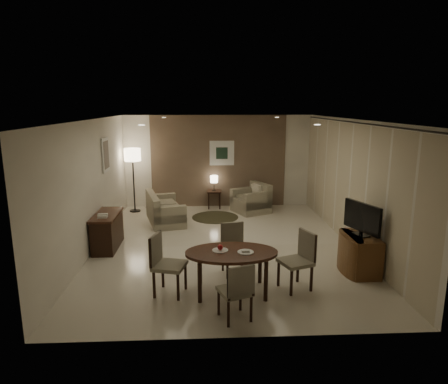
{
  "coord_description": "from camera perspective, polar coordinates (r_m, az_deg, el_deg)",
  "views": [
    {
      "loc": [
        -0.42,
        -8.2,
        3.01
      ],
      "look_at": [
        0.0,
        0.2,
        1.15
      ],
      "focal_mm": 32.0,
      "sensor_mm": 36.0,
      "label": 1
    }
  ],
  "objects": [
    {
      "name": "room_shell",
      "position": [
        8.77,
        -0.07,
        1.56
      ],
      "size": [
        5.5,
        7.0,
        2.7
      ],
      "color": "beige",
      "rests_on": "ground"
    },
    {
      "name": "taupe_accent",
      "position": [
        11.81,
        -0.8,
        4.39
      ],
      "size": [
        3.96,
        0.03,
        2.7
      ],
      "primitive_type": "cube",
      "color": "brown",
      "rests_on": "wall_back"
    },
    {
      "name": "curtain_wall",
      "position": [
        8.93,
        17.51,
        0.97
      ],
      "size": [
        0.08,
        6.7,
        2.58
      ],
      "primitive_type": null,
      "color": "beige",
      "rests_on": "wall_right"
    },
    {
      "name": "curtain_rod",
      "position": [
        8.78,
        18.08,
        9.45
      ],
      "size": [
        0.03,
        6.8,
        0.03
      ],
      "primitive_type": "cylinder",
      "rotation": [
        1.57,
        0.0,
        0.0
      ],
      "color": "black",
      "rests_on": "wall_right"
    },
    {
      "name": "art_back_frame",
      "position": [
        11.76,
        -0.31,
        5.58
      ],
      "size": [
        0.72,
        0.03,
        0.72
      ],
      "primitive_type": "cube",
      "color": "silver",
      "rests_on": "wall_back"
    },
    {
      "name": "art_back_canvas",
      "position": [
        11.74,
        -0.31,
        5.57
      ],
      "size": [
        0.34,
        0.01,
        0.34
      ],
      "primitive_type": "cube",
      "color": "#1C3222",
      "rests_on": "wall_back"
    },
    {
      "name": "art_left_frame",
      "position": [
        9.75,
        -16.56,
        5.12
      ],
      "size": [
        0.03,
        0.6,
        0.8
      ],
      "primitive_type": "cube",
      "color": "silver",
      "rests_on": "wall_left"
    },
    {
      "name": "art_left_canvas",
      "position": [
        9.74,
        -16.47,
        5.12
      ],
      "size": [
        0.01,
        0.46,
        0.64
      ],
      "primitive_type": "cube",
      "color": "gray",
      "rests_on": "wall_left"
    },
    {
      "name": "downlight_nl",
      "position": [
        6.48,
        -11.71,
        9.34
      ],
      "size": [
        0.1,
        0.1,
        0.01
      ],
      "primitive_type": "cylinder",
      "color": "white",
      "rests_on": "ceiling"
    },
    {
      "name": "downlight_nr",
      "position": [
        6.66,
        13.17,
        9.35
      ],
      "size": [
        0.1,
        0.1,
        0.01
      ],
      "primitive_type": "cylinder",
      "color": "white",
      "rests_on": "ceiling"
    },
    {
      "name": "downlight_fl",
      "position": [
        10.05,
        -8.6,
        10.48
      ],
      "size": [
        0.1,
        0.1,
        0.01
      ],
      "primitive_type": "cylinder",
      "color": "white",
      "rests_on": "ceiling"
    },
    {
      "name": "downlight_fr",
      "position": [
        10.17,
        7.58,
        10.53
      ],
      "size": [
        0.1,
        0.1,
        0.01
      ],
      "primitive_type": "cylinder",
      "color": "white",
      "rests_on": "ceiling"
    },
    {
      "name": "console_desk",
      "position": [
        8.86,
        -16.31,
        -5.35
      ],
      "size": [
        0.48,
        1.2,
        0.75
      ],
      "primitive_type": null,
      "color": "#482217",
      "rests_on": "floor"
    },
    {
      "name": "telephone",
      "position": [
        8.46,
        -16.94,
        -3.23
      ],
      "size": [
        0.2,
        0.14,
        0.09
      ],
      "primitive_type": null,
      "color": "white",
      "rests_on": "console_desk"
    },
    {
      "name": "tv_cabinet",
      "position": [
        7.74,
        18.91,
        -8.33
      ],
      "size": [
        0.48,
        0.9,
        0.7
      ],
      "primitive_type": null,
      "color": "brown",
      "rests_on": "floor"
    },
    {
      "name": "flat_tv",
      "position": [
        7.53,
        19.12,
        -3.56
      ],
      "size": [
        0.36,
        0.85,
        0.6
      ],
      "primitive_type": null,
      "rotation": [
        0.0,
        0.0,
        0.35
      ],
      "color": "black",
      "rests_on": "tv_cabinet"
    },
    {
      "name": "dining_table",
      "position": [
        6.59,
        1.07,
        -11.36
      ],
      "size": [
        1.49,
        0.93,
        0.7
      ],
      "primitive_type": null,
      "color": "#482217",
      "rests_on": "floor"
    },
    {
      "name": "chair_near",
      "position": [
        5.81,
        1.54,
        -13.85
      ],
      "size": [
        0.54,
        0.54,
        0.87
      ],
      "primitive_type": null,
      "rotation": [
        0.0,
        0.0,
        3.5
      ],
      "color": "gray",
      "rests_on": "floor"
    },
    {
      "name": "chair_far",
      "position": [
        7.22,
        1.57,
        -8.28
      ],
      "size": [
        0.51,
        0.51,
        0.91
      ],
      "primitive_type": null,
      "rotation": [
        0.0,
        0.0,
        0.18
      ],
      "color": "gray",
      "rests_on": "floor"
    },
    {
      "name": "chair_left",
      "position": [
        6.54,
        -7.76,
        -10.27
      ],
      "size": [
        0.58,
        0.58,
        0.99
      ],
      "primitive_type": null,
      "rotation": [
        0.0,
        0.0,
        1.32
      ],
      "color": "gray",
      "rests_on": "floor"
    },
    {
      "name": "chair_right",
      "position": [
        6.75,
        10.15,
        -9.7
      ],
      "size": [
        0.61,
        0.61,
        0.97
      ],
      "primitive_type": null,
      "rotation": [
        0.0,
        0.0,
        -1.2
      ],
      "color": "gray",
      "rests_on": "floor"
    },
    {
      "name": "plate_a",
      "position": [
        6.49,
        -0.55,
        -8.33
      ],
      "size": [
        0.26,
        0.26,
        0.02
      ],
      "primitive_type": "cylinder",
      "color": "white",
      "rests_on": "dining_table"
    },
    {
      "name": "plate_b",
      "position": [
        6.42,
        3.1,
        -8.57
      ],
      "size": [
        0.26,
        0.26,
        0.02
      ],
      "primitive_type": "cylinder",
      "color": "white",
      "rests_on": "dining_table"
    },
    {
      "name": "fruit_apple",
      "position": [
        6.47,
        -0.55,
        -7.89
      ],
      "size": [
        0.09,
        0.09,
        0.09
      ],
      "primitive_type": "sphere",
      "color": "#A91315",
      "rests_on": "plate_a"
    },
    {
      "name": "napkin",
      "position": [
        6.42,
        3.1,
        -8.38
      ],
      "size": [
        0.12,
        0.08,
        0.03
      ],
      "primitive_type": "cube",
      "color": "white",
      "rests_on": "plate_b"
    },
    {
      "name": "round_rug",
      "position": [
        10.85,
        -1.27,
        -3.61
      ],
      "size": [
        1.25,
        1.25,
        0.01
      ],
      "primitive_type": "cylinder",
      "color": "#393420",
      "rests_on": "floor"
    },
    {
      "name": "sofa",
      "position": [
        10.47,
        -8.4,
        -2.23
      ],
      "size": [
        1.75,
        1.18,
        0.75
      ],
      "primitive_type": null,
      "rotation": [
        0.0,
        0.0,
        1.82
      ],
      "color": "gray",
      "rests_on": "floor"
    },
    {
      "name": "armchair",
      "position": [
        11.32,
        3.83,
        -0.87
      ],
      "size": [
        1.17,
        1.19,
        0.81
      ],
      "primitive_type": null,
      "rotation": [
        0.0,
        0.0,
        -1.12
      ],
      "color": "gray",
      "rests_on": "floor"
    },
    {
      "name": "side_table",
      "position": [
        11.78,
        -1.42,
        -1.05
      ],
      "size": [
        0.41,
        0.41,
        0.52
      ],
      "primitive_type": null,
      "color": "black",
      "rests_on": "floor"
    },
    {
      "name": "table_lamp",
      "position": [
        11.67,
        -1.43,
        1.38
      ],
      "size": [
        0.22,
        0.22,
        0.5
      ],
      "primitive_type": null,
      "color": "#FFEAC1",
      "rests_on": "side_table"
    },
    {
      "name": "floor_lamp",
      "position": [
        11.54,
        -12.78,
        1.63
      ],
      "size": [
        0.46,
        0.46,
        1.8
      ],
      "primitive_type": null,
      "color": "#FFE5B7",
      "rests_on": "floor"
    }
  ]
}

